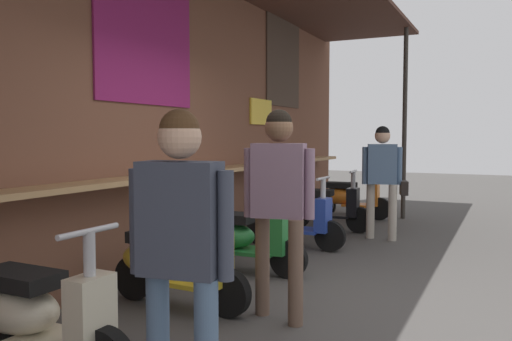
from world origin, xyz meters
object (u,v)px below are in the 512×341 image
at_px(scooter_blue, 289,219).
at_px(scooter_orange, 347,197).
at_px(scooter_cream, 33,314).
at_px(scooter_black, 323,206).
at_px(shopper_with_handbag, 383,171).
at_px(shopper_browsing, 180,236).
at_px(shopper_passing, 279,191).
at_px(scooter_yellow, 171,263).
at_px(scooter_green, 239,237).

xyz_separation_m(scooter_blue, scooter_orange, (2.81, -0.00, 0.00)).
height_order(scooter_cream, scooter_orange, same).
height_order(scooter_black, shopper_with_handbag, shopper_with_handbag).
bearing_deg(shopper_browsing, shopper_passing, 178.29).
xyz_separation_m(scooter_cream, scooter_black, (5.62, -0.00, 0.00)).
bearing_deg(scooter_yellow, scooter_black, 92.78).
relative_size(scooter_yellow, scooter_orange, 1.00).
bearing_deg(scooter_blue, shopper_browsing, -73.93).
relative_size(scooter_cream, shopper_passing, 0.82).
distance_m(scooter_yellow, scooter_black, 4.13).
bearing_deg(scooter_yellow, scooter_cream, -87.22).
relative_size(scooter_green, shopper_with_handbag, 0.86).
bearing_deg(scooter_yellow, scooter_blue, 92.78).
xyz_separation_m(scooter_cream, scooter_green, (2.77, -0.00, 0.00)).
height_order(scooter_blue, scooter_black, same).
relative_size(scooter_yellow, shopper_passing, 0.82).
distance_m(scooter_blue, scooter_black, 1.41).
distance_m(scooter_green, shopper_passing, 1.68).
height_order(shopper_with_handbag, shopper_browsing, shopper_with_handbag).
height_order(scooter_green, scooter_orange, same).
height_order(scooter_black, shopper_browsing, shopper_browsing).
height_order(scooter_green, shopper_passing, shopper_passing).
relative_size(scooter_yellow, scooter_blue, 1.00).
xyz_separation_m(scooter_black, shopper_browsing, (-5.74, -1.18, 0.61)).
distance_m(scooter_yellow, scooter_orange, 5.54).
height_order(scooter_black, scooter_orange, same).
relative_size(scooter_cream, shopper_with_handbag, 0.86).
distance_m(scooter_blue, shopper_passing, 2.88).
relative_size(scooter_cream, scooter_black, 1.00).
distance_m(shopper_browsing, shopper_passing, 1.71).
bearing_deg(shopper_browsing, scooter_black, -176.80).
bearing_deg(scooter_orange, scooter_green, -93.52).
height_order(scooter_cream, scooter_green, same).
distance_m(scooter_cream, shopper_browsing, 1.34).
bearing_deg(shopper_browsing, scooter_yellow, -152.04).
bearing_deg(scooter_green, scooter_black, 88.40).
xyz_separation_m(scooter_cream, scooter_blue, (4.21, 0.00, 0.00)).
bearing_deg(scooter_blue, shopper_passing, -68.71).
distance_m(scooter_cream, scooter_yellow, 1.48).
relative_size(scooter_black, shopper_with_handbag, 0.86).
bearing_deg(scooter_blue, shopper_with_handbag, 48.30).
bearing_deg(shopper_passing, scooter_green, -151.15).
bearing_deg(scooter_black, shopper_browsing, -82.84).
xyz_separation_m(shopper_browsing, shopper_passing, (1.70, 0.20, 0.06)).
bearing_deg(scooter_black, scooter_yellow, -94.48).
height_order(scooter_cream, scooter_black, same).
relative_size(scooter_yellow, shopper_browsing, 0.86).
relative_size(scooter_yellow, shopper_with_handbag, 0.86).
distance_m(scooter_black, scooter_orange, 1.40).
relative_size(scooter_blue, shopper_with_handbag, 0.86).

